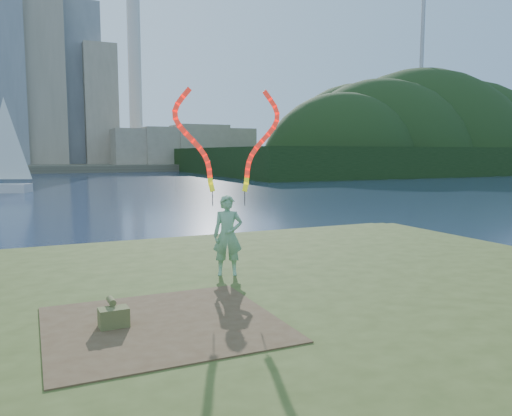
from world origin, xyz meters
name	(u,v)px	position (x,y,z in m)	size (l,w,h in m)	color
ground	(226,300)	(0.00, 0.00, 0.00)	(320.00, 320.00, 0.00)	#17233B
grassy_knoll	(273,316)	(0.00, -2.30, 0.34)	(20.00, 18.00, 0.80)	#384819
dirt_patch	(163,324)	(-2.20, -3.20, 0.81)	(3.20, 3.00, 0.02)	#47331E
far_shore	(51,167)	(0.00, 95.00, 0.60)	(320.00, 40.00, 1.20)	#4A4536
wooded_hill	(416,170)	(59.57, 59.96, 0.16)	(78.00, 50.00, 63.00)	black
woman_with_ribbons	(228,205)	(-0.28, -0.84, 2.21)	(1.90, 0.78, 3.99)	#1C662C
canvas_bag	(114,317)	(-2.86, -3.05, 0.96)	(0.41, 0.47, 0.38)	#4C5128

